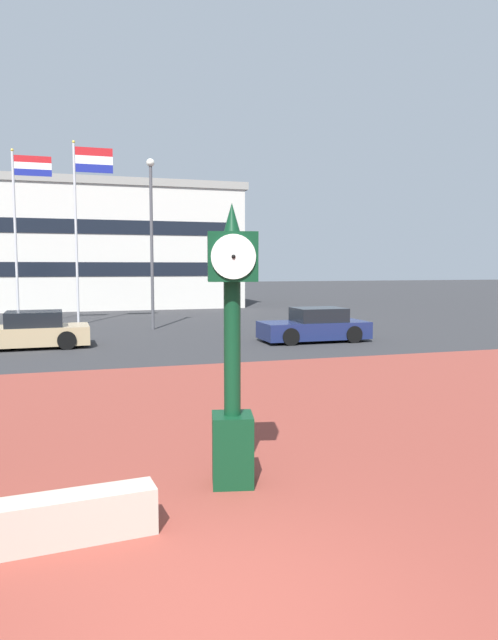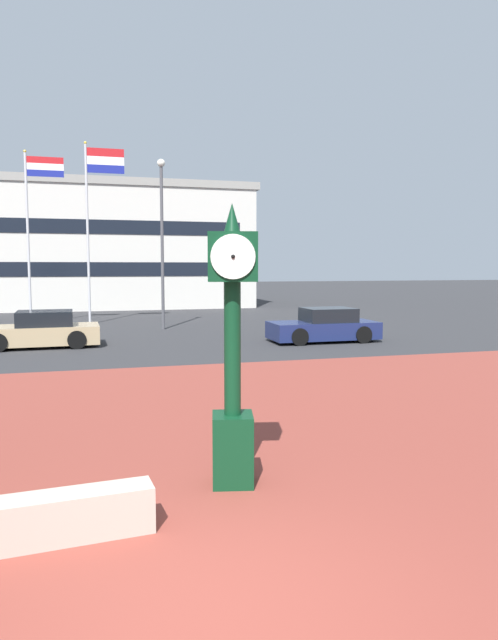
{
  "view_description": "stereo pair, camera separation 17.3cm",
  "coord_description": "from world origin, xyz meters",
  "px_view_note": "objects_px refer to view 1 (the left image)",
  "views": [
    {
      "loc": [
        -0.98,
        -4.28,
        2.83
      ],
      "look_at": [
        1.07,
        2.47,
        2.17
      ],
      "focal_mm": 31.72,
      "sensor_mm": 36.0,
      "label": 1
    },
    {
      "loc": [
        -0.82,
        -4.33,
        2.83
      ],
      "look_at": [
        1.07,
        2.47,
        2.17
      ],
      "focal_mm": 31.72,
      "sensor_mm": 36.0,
      "label": 2
    }
  ],
  "objects_px": {
    "car_street_near": "(30,332)",
    "flagpole_primary": "(20,221)",
    "street_clock": "(232,352)",
    "civic_building": "(65,246)",
    "flagpole_secondary": "(81,213)",
    "car_street_mid": "(315,326)",
    "street_lamp_post": "(151,228)"
  },
  "relations": [
    {
      "from": "car_street_near",
      "to": "flagpole_primary",
      "type": "relative_size",
      "value": 0.5
    },
    {
      "from": "car_street_near",
      "to": "car_street_mid",
      "type": "xyz_separation_m",
      "value": [
        10.26,
        -1.31,
        -0.0
      ]
    },
    {
      "from": "street_lamp_post",
      "to": "car_street_mid",
      "type": "bearing_deg",
      "value": -47.66
    },
    {
      "from": "car_street_near",
      "to": "flagpole_primary",
      "type": "height_order",
      "value": "flagpole_primary"
    },
    {
      "from": "street_clock",
      "to": "flagpole_secondary",
      "type": "relative_size",
      "value": 0.41
    },
    {
      "from": "civic_building",
      "to": "street_clock",
      "type": "bearing_deg",
      "value": -85.72
    },
    {
      "from": "flagpole_secondary",
      "to": "flagpole_primary",
      "type": "bearing_deg",
      "value": 180.0
    },
    {
      "from": "flagpole_primary",
      "to": "street_lamp_post",
      "type": "xyz_separation_m",
      "value": [
        5.76,
        -3.23,
        -0.41
      ]
    },
    {
      "from": "car_street_near",
      "to": "flagpole_secondary",
      "type": "xyz_separation_m",
      "value": [
        1.91,
        7.83,
        4.87
      ]
    },
    {
      "from": "street_clock",
      "to": "street_lamp_post",
      "type": "relative_size",
      "value": 0.48
    },
    {
      "from": "civic_building",
      "to": "car_street_mid",
      "type": "bearing_deg",
      "value": -67.4
    },
    {
      "from": "car_street_near",
      "to": "car_street_mid",
      "type": "bearing_deg",
      "value": -98.94
    },
    {
      "from": "car_street_near",
      "to": "street_lamp_post",
      "type": "distance_m",
      "value": 7.81
    },
    {
      "from": "flagpole_primary",
      "to": "flagpole_secondary",
      "type": "height_order",
      "value": "flagpole_secondary"
    },
    {
      "from": "street_clock",
      "to": "civic_building",
      "type": "height_order",
      "value": "civic_building"
    },
    {
      "from": "car_street_mid",
      "to": "flagpole_primary",
      "type": "distance_m",
      "value": 15.07
    },
    {
      "from": "street_clock",
      "to": "street_lamp_post",
      "type": "bearing_deg",
      "value": 97.86
    },
    {
      "from": "civic_building",
      "to": "street_lamp_post",
      "type": "xyz_separation_m",
      "value": [
        4.01,
        -16.67,
        0.29
      ]
    },
    {
      "from": "street_clock",
      "to": "car_street_near",
      "type": "relative_size",
      "value": 0.88
    },
    {
      "from": "car_street_mid",
      "to": "flagpole_secondary",
      "type": "relative_size",
      "value": 0.46
    },
    {
      "from": "flagpole_primary",
      "to": "flagpole_secondary",
      "type": "xyz_separation_m",
      "value": [
        2.8,
        -0.0,
        0.47
      ]
    },
    {
      "from": "car_street_near",
      "to": "civic_building",
      "type": "relative_size",
      "value": 0.17
    },
    {
      "from": "street_clock",
      "to": "car_street_near",
      "type": "height_order",
      "value": "street_clock"
    },
    {
      "from": "car_street_near",
      "to": "flagpole_primary",
      "type": "bearing_deg",
      "value": 4.77
    },
    {
      "from": "civic_building",
      "to": "street_lamp_post",
      "type": "distance_m",
      "value": 17.14
    },
    {
      "from": "car_street_mid",
      "to": "flagpole_secondary",
      "type": "bearing_deg",
      "value": 42.56
    },
    {
      "from": "car_street_mid",
      "to": "flagpole_primary",
      "type": "height_order",
      "value": "flagpole_primary"
    },
    {
      "from": "civic_building",
      "to": "street_lamp_post",
      "type": "height_order",
      "value": "civic_building"
    },
    {
      "from": "flagpole_secondary",
      "to": "car_street_near",
      "type": "bearing_deg",
      "value": -103.69
    },
    {
      "from": "flagpole_primary",
      "to": "car_street_mid",
      "type": "bearing_deg",
      "value": -39.35
    },
    {
      "from": "street_clock",
      "to": "car_street_near",
      "type": "distance_m",
      "value": 14.61
    },
    {
      "from": "street_clock",
      "to": "car_street_mid",
      "type": "relative_size",
      "value": 0.89
    }
  ]
}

